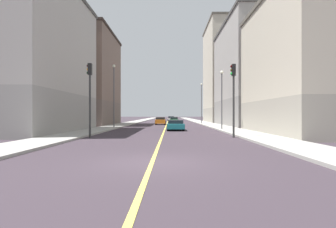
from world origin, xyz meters
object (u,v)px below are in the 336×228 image
(building_right_midblock, at_px, (79,79))
(car_silver, at_px, (171,119))
(building_left_mid, at_px, (260,75))
(street_lamp_right_near, at_px, (114,90))
(building_left_near, at_px, (325,65))
(traffic_light_right_near, at_px, (90,89))
(car_orange, at_px, (161,121))
(building_right_corner, at_px, (18,59))
(street_lamp_left_near, at_px, (222,93))
(car_teal, at_px, (175,125))
(building_left_far, at_px, (232,74))
(traffic_light_left_near, at_px, (233,90))
(street_lamp_left_far, at_px, (201,99))
(car_green, at_px, (174,120))

(building_right_midblock, height_order, car_silver, building_right_midblock)
(building_left_mid, relative_size, street_lamp_right_near, 2.28)
(building_left_near, bearing_deg, traffic_light_right_near, -169.81)
(car_orange, bearing_deg, traffic_light_right_near, -99.73)
(building_right_corner, bearing_deg, building_left_mid, 27.13)
(traffic_light_right_near, distance_m, car_silver, 53.97)
(building_left_mid, xyz_separation_m, building_right_midblock, (-29.66, 3.08, -0.24))
(street_lamp_left_near, xyz_separation_m, car_teal, (-5.36, -0.27, -3.65))
(building_right_midblock, bearing_deg, car_silver, 61.64)
(building_left_far, bearing_deg, car_silver, 136.61)
(building_left_near, bearing_deg, building_right_midblock, 145.04)
(building_right_midblock, distance_m, street_lamp_left_near, 26.11)
(traffic_light_right_near, relative_size, street_lamp_left_near, 0.87)
(traffic_light_left_near, distance_m, traffic_light_right_near, 11.23)
(street_lamp_left_far, height_order, car_orange, street_lamp_left_far)
(building_left_near, height_order, street_lamp_right_near, building_left_near)
(car_teal, bearing_deg, building_right_midblock, 137.56)
(car_silver, relative_size, car_green, 1.00)
(traffic_light_right_near, height_order, car_silver, traffic_light_right_near)
(traffic_light_right_near, distance_m, car_orange, 27.17)
(building_left_far, bearing_deg, building_right_midblock, -151.87)
(building_left_mid, distance_m, street_lamp_left_far, 12.42)
(traffic_light_right_near, distance_m, street_lamp_left_far, 32.43)
(building_left_near, height_order, building_left_far, building_left_far)
(building_right_midblock, height_order, car_orange, building_right_midblock)
(building_right_midblock, bearing_deg, traffic_light_left_near, -50.08)
(building_left_mid, bearing_deg, car_green, 132.60)
(building_left_near, relative_size, traffic_light_left_near, 2.60)
(building_right_corner, distance_m, car_silver, 50.34)
(building_left_near, relative_size, street_lamp_right_near, 1.84)
(building_right_midblock, bearing_deg, building_right_corner, -90.00)
(street_lamp_left_far, bearing_deg, street_lamp_right_near, -128.82)
(building_left_near, relative_size, building_left_far, 0.67)
(building_left_mid, distance_m, building_left_far, 19.18)
(car_green, distance_m, car_orange, 9.64)
(building_left_mid, bearing_deg, building_right_midblock, 174.08)
(traffic_light_left_near, distance_m, car_silver, 53.78)
(car_silver, bearing_deg, street_lamp_right_near, -100.61)
(building_left_far, height_order, traffic_light_right_near, building_left_far)
(car_teal, bearing_deg, building_left_mid, 40.61)
(traffic_light_left_near, relative_size, street_lamp_right_near, 0.71)
(street_lamp_left_near, bearing_deg, car_teal, -177.12)
(building_left_mid, xyz_separation_m, street_lamp_right_near, (-21.45, -7.76, -3.12))
(building_left_mid, bearing_deg, street_lamp_left_far, 133.42)
(street_lamp_left_near, bearing_deg, traffic_light_right_near, -140.86)
(car_silver, bearing_deg, building_right_midblock, -118.36)
(car_green, bearing_deg, street_lamp_left_far, -48.64)
(street_lamp_right_near, bearing_deg, building_right_corner, -137.85)
(traffic_light_left_near, bearing_deg, building_right_midblock, 129.92)
(building_left_far, xyz_separation_m, traffic_light_left_near, (-9.23, -40.27, -7.44))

